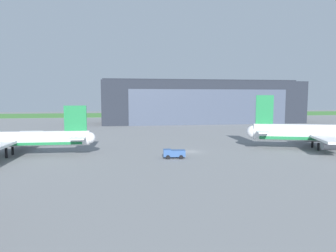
{
  "coord_description": "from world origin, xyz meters",
  "views": [
    {
      "loc": [
        -16.55,
        -70.23,
        13.23
      ],
      "look_at": [
        -2.33,
        20.53,
        4.41
      ],
      "focal_mm": 31.78,
      "sensor_mm": 36.0,
      "label": 1
    }
  ],
  "objects_px": {
    "maintenance_hangar": "(202,102)",
    "stair_truck": "(332,129)",
    "airliner_near_left": "(322,134)",
    "baggage_tug": "(313,132)",
    "fuel_bowser": "(174,153)",
    "airliner_near_right": "(2,140)"
  },
  "relations": [
    {
      "from": "maintenance_hangar",
      "to": "airliner_near_left",
      "type": "height_order",
      "value": "maintenance_hangar"
    },
    {
      "from": "maintenance_hangar",
      "to": "stair_truck",
      "type": "bearing_deg",
      "value": -52.17
    },
    {
      "from": "airliner_near_left",
      "to": "baggage_tug",
      "type": "xyz_separation_m",
      "value": [
        16.35,
        26.94,
        -2.86
      ]
    },
    {
      "from": "airliner_near_right",
      "to": "stair_truck",
      "type": "height_order",
      "value": "airliner_near_right"
    },
    {
      "from": "airliner_near_right",
      "to": "stair_truck",
      "type": "distance_m",
      "value": 112.43
    },
    {
      "from": "maintenance_hangar",
      "to": "airliner_near_left",
      "type": "xyz_separation_m",
      "value": [
        8.08,
        -85.26,
        -6.86
      ]
    },
    {
      "from": "airliner_near_left",
      "to": "fuel_bowser",
      "type": "height_order",
      "value": "airliner_near_left"
    },
    {
      "from": "stair_truck",
      "to": "baggage_tug",
      "type": "bearing_deg",
      "value": -148.15
    },
    {
      "from": "fuel_bowser",
      "to": "baggage_tug",
      "type": "bearing_deg",
      "value": 29.94
    },
    {
      "from": "airliner_near_left",
      "to": "baggage_tug",
      "type": "height_order",
      "value": "airliner_near_left"
    },
    {
      "from": "maintenance_hangar",
      "to": "baggage_tug",
      "type": "height_order",
      "value": "maintenance_hangar"
    },
    {
      "from": "fuel_bowser",
      "to": "stair_truck",
      "type": "distance_m",
      "value": 80.84
    },
    {
      "from": "maintenance_hangar",
      "to": "airliner_near_left",
      "type": "bearing_deg",
      "value": -84.58
    },
    {
      "from": "stair_truck",
      "to": "maintenance_hangar",
      "type": "bearing_deg",
      "value": 127.83
    },
    {
      "from": "fuel_bowser",
      "to": "baggage_tug",
      "type": "xyz_separation_m",
      "value": [
        55.71,
        32.08,
        0.04
      ]
    },
    {
      "from": "airliner_near_left",
      "to": "fuel_bowser",
      "type": "xyz_separation_m",
      "value": [
        -39.36,
        -5.15,
        -2.9
      ]
    },
    {
      "from": "baggage_tug",
      "to": "airliner_near_right",
      "type": "bearing_deg",
      "value": -165.35
    },
    {
      "from": "fuel_bowser",
      "to": "stair_truck",
      "type": "height_order",
      "value": "stair_truck"
    },
    {
      "from": "fuel_bowser",
      "to": "airliner_near_right",
      "type": "bearing_deg",
      "value": 168.45
    },
    {
      "from": "maintenance_hangar",
      "to": "baggage_tug",
      "type": "bearing_deg",
      "value": -67.27
    },
    {
      "from": "airliner_near_left",
      "to": "airliner_near_right",
      "type": "xyz_separation_m",
      "value": [
        -76.99,
        2.55,
        -0.22
      ]
    },
    {
      "from": "airliner_near_right",
      "to": "stair_truck",
      "type": "bearing_deg",
      "value": 17.14
    }
  ]
}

